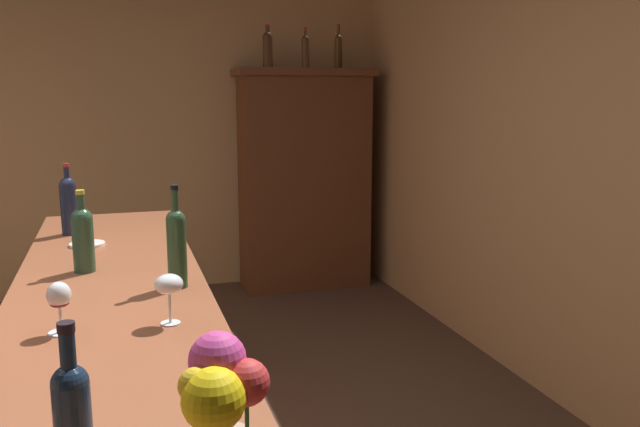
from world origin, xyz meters
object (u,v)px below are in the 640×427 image
object	(u,v)px
wine_bottle_riesling	(73,421)
cheese_plate	(87,244)
wine_glass_front	(169,286)
wine_bottle_merlot	(69,203)
display_bottle_center	(338,50)
wine_glass_mid	(59,299)
display_bottle_midleft	(305,50)
display_bottle_left	(268,48)
wine_bottle_rose	(83,236)
display_cabinet	(304,176)
wine_bottle_chardonnay	(177,244)

from	to	relation	value
wine_bottle_riesling	cheese_plate	size ratio (longest dim) A/B	2.00
wine_glass_front	cheese_plate	xyz separation A→B (m)	(-0.26, 1.09, -0.11)
wine_bottle_merlot	display_bottle_center	size ratio (longest dim) A/B	0.93
wine_glass_mid	cheese_plate	world-z (taller)	wine_glass_mid
display_bottle_midleft	wine_bottle_merlot	bearing A→B (deg)	-130.02
wine_bottle_riesling	display_bottle_left	size ratio (longest dim) A/B	0.89
wine_bottle_rose	display_bottle_center	xyz separation A→B (m)	(1.91, 2.75, 0.85)
wine_bottle_rose	display_bottle_center	world-z (taller)	display_bottle_center
wine_bottle_rose	wine_bottle_riesling	world-z (taller)	wine_bottle_rose
display_cabinet	display_bottle_center	distance (m)	1.07
wine_bottle_chardonnay	wine_glass_front	xyz separation A→B (m)	(-0.05, -0.36, -0.04)
cheese_plate	wine_bottle_rose	bearing A→B (deg)	-89.03
display_bottle_center	wine_bottle_rose	bearing A→B (deg)	-124.83
wine_bottle_riesling	wine_glass_mid	size ratio (longest dim) A/B	2.03
display_cabinet	wine_glass_mid	size ratio (longest dim) A/B	12.45
display_cabinet	wine_bottle_merlot	distance (m)	2.67
display_bottle_center	wine_bottle_merlot	bearing A→B (deg)	-134.30
wine_glass_mid	display_cabinet	bearing A→B (deg)	63.98
wine_glass_front	wine_glass_mid	xyz separation A→B (m)	(-0.29, 0.01, -0.01)
wine_bottle_rose	wine_glass_mid	bearing A→B (deg)	-93.33
wine_bottle_merlot	display_bottle_left	xyz separation A→B (m)	(1.41, 2.05, 0.84)
wine_bottle_chardonnay	display_bottle_left	xyz separation A→B (m)	(1.01, 3.05, 0.84)
wine_bottle_merlot	display_bottle_left	world-z (taller)	display_bottle_left
cheese_plate	display_bottle_center	bearing A→B (deg)	50.34
wine_bottle_riesling	wine_bottle_chardonnay	world-z (taller)	wine_bottle_chardonnay
wine_bottle_riesling	wine_bottle_merlot	xyz separation A→B (m)	(-0.13, 2.13, 0.02)
wine_bottle_rose	cheese_plate	distance (m)	0.45
wine_bottle_rose	display_bottle_center	bearing A→B (deg)	55.17
display_cabinet	wine_bottle_rose	bearing A→B (deg)	-120.52
wine_bottle_chardonnay	wine_bottle_rose	bearing A→B (deg)	135.73
cheese_plate	wine_glass_mid	bearing A→B (deg)	-91.61
wine_glass_mid	display_bottle_left	distance (m)	3.76
wine_bottle_chardonnay	display_bottle_midleft	world-z (taller)	display_bottle_midleft
wine_bottle_rose	wine_bottle_merlot	bearing A→B (deg)	97.21
wine_bottle_rose	wine_bottle_chardonnay	xyz separation A→B (m)	(0.31, -0.30, 0.02)
wine_bottle_chardonnay	wine_glass_mid	bearing A→B (deg)	-134.96
wine_bottle_riesling	display_bottle_midleft	distance (m)	4.55
wine_glass_front	display_bottle_left	bearing A→B (deg)	72.56
wine_bottle_merlot	wine_bottle_riesling	bearing A→B (deg)	-86.55
wine_bottle_merlot	display_bottle_midleft	world-z (taller)	display_bottle_midleft
wine_bottle_chardonnay	wine_glass_mid	size ratio (longest dim) A/B	2.39
wine_bottle_riesling	wine_bottle_rose	bearing A→B (deg)	91.61
wine_bottle_riesling	wine_bottle_merlot	world-z (taller)	wine_bottle_merlot
wine_bottle_merlot	wine_glass_front	bearing A→B (deg)	-75.87
wine_bottle_rose	wine_glass_front	size ratio (longest dim) A/B	2.07
wine_bottle_chardonnay	display_bottle_midleft	distance (m)	3.42
wine_glass_mid	cheese_plate	bearing A→B (deg)	88.39
wine_bottle_merlot	wine_glass_front	distance (m)	1.40
wine_bottle_riesling	display_bottle_center	size ratio (longest dim) A/B	0.84
wine_bottle_merlot	wine_bottle_chardonnay	size ratio (longest dim) A/B	0.95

